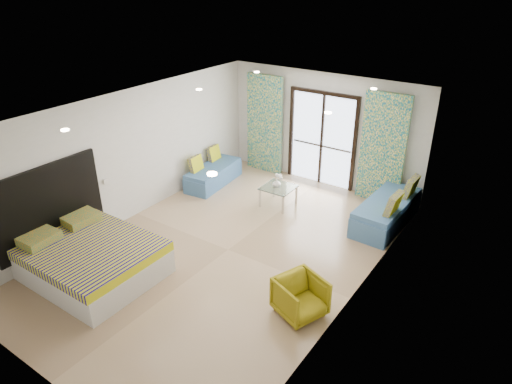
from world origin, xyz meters
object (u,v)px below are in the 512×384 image
Objects in this scene: daybed_left at (213,174)px; daybed_right at (387,211)px; coffee_table at (278,189)px; bed at (91,259)px; armchair at (301,295)px.

daybed_right is at bearing 0.60° from daybed_left.
coffee_table is (-2.30, -0.56, 0.10)m from daybed_right.
coffee_table reaches higher than bed.
daybed_left reaches higher than coffee_table.
daybed_right is 2.55× the size of coffee_table.
daybed_left is 1.94m from coffee_table.
bed is at bearing -107.87° from coffee_table.
daybed_right reaches higher than armchair.
bed is 5.82m from daybed_right.
coffee_table is 1.14× the size of armchair.
armchair is (-0.12, -3.42, 0.04)m from daybed_right.
daybed_right is at bearing 19.39° from armchair.
bed is 4.13m from daybed_left.
daybed_left is 5.04m from armchair.
daybed_left is at bearing -171.07° from daybed_right.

